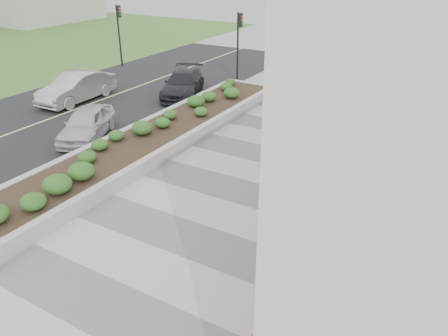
% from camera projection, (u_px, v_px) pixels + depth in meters
% --- Properties ---
extents(ground, '(160.00, 160.00, 0.00)m').
position_uv_depth(ground, '(161.00, 279.00, 11.00)').
color(ground, gray).
rests_on(ground, ground).
extents(walkway, '(8.00, 36.00, 0.01)m').
position_uv_depth(walkway, '(221.00, 222.00, 13.32)').
color(walkway, '#A8A8AD').
rests_on(walkway, ground).
extents(planter, '(3.00, 18.00, 0.90)m').
position_uv_depth(planter, '(158.00, 134.00, 18.70)').
color(planter, '#9E9EA0').
rests_on(planter, ground).
extents(street, '(10.00, 40.00, 0.00)m').
position_uv_depth(street, '(55.00, 117.00, 21.80)').
color(street, black).
rests_on(street, ground).
extents(traffic_signal_near, '(0.33, 0.28, 4.20)m').
position_uv_depth(traffic_signal_near, '(239.00, 37.00, 26.58)').
color(traffic_signal_near, black).
rests_on(traffic_signal_near, ground).
extents(traffic_signal_far, '(0.33, 0.28, 4.20)m').
position_uv_depth(traffic_signal_far, '(119.00, 26.00, 30.32)').
color(traffic_signal_far, black).
rests_on(traffic_signal_far, ground).
extents(manhole_cover, '(0.44, 0.44, 0.01)m').
position_uv_depth(manhole_cover, '(235.00, 227.00, 13.10)').
color(manhole_cover, '#595654').
rests_on(manhole_cover, ground).
extents(skateboarder, '(0.46, 0.75, 1.32)m').
position_uv_depth(skateboarder, '(327.00, 121.00, 19.38)').
color(skateboarder, beige).
rests_on(skateboarder, ground).
extents(car_white, '(3.08, 4.24, 1.34)m').
position_uv_depth(car_white, '(87.00, 124.00, 19.06)').
color(car_white, silver).
rests_on(car_white, ground).
extents(car_silver, '(1.83, 4.77, 1.55)m').
position_uv_depth(car_silver, '(76.00, 87.00, 23.81)').
color(car_silver, '#ABACB3').
rests_on(car_silver, ground).
extents(car_dark, '(3.68, 5.11, 1.37)m').
position_uv_depth(car_dark, '(183.00, 84.00, 24.76)').
color(car_dark, black).
rests_on(car_dark, ground).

